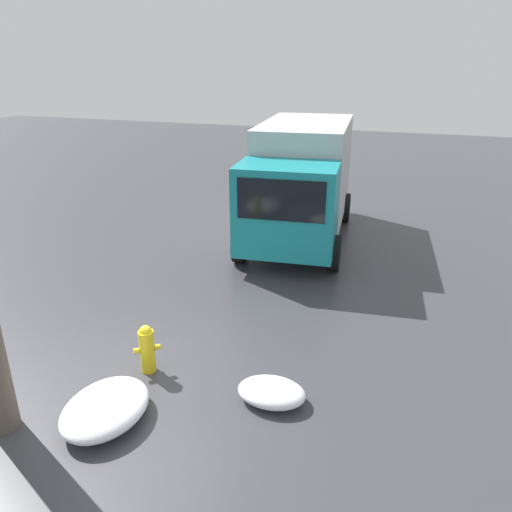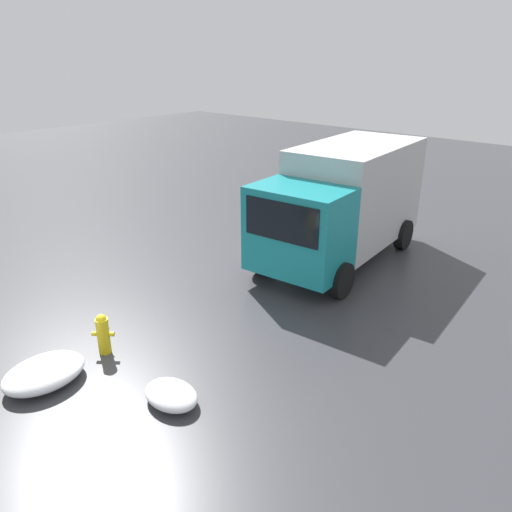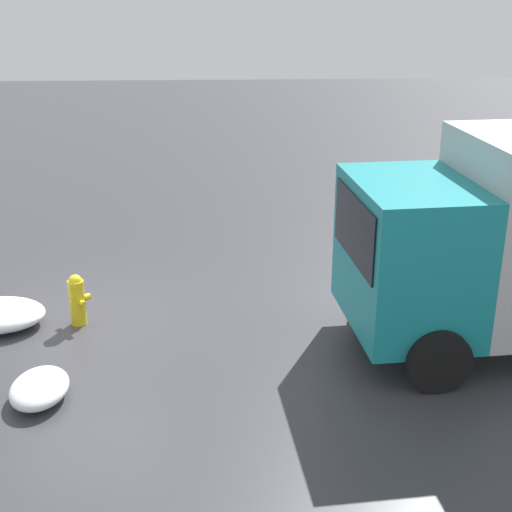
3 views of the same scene
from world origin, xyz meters
The scene contains 5 objects.
ground_plane centered at (0.00, 0.00, 0.00)m, with size 60.00×60.00×0.00m, color #38383D.
fire_hydrant centered at (0.00, 0.00, 0.44)m, with size 0.38×0.40×0.86m.
delivery_truck centered at (7.34, -0.83, 1.73)m, with size 6.23×3.08×3.21m.
snow_pile_by_hydrant centered at (-0.11, -2.20, 0.16)m, with size 0.76×1.07×0.31m.
snow_pile_curbside centered at (-1.27, -0.02, 0.20)m, with size 1.49×1.16×0.40m.
Camera 1 is at (-6.18, -3.94, 4.98)m, focal length 35.00 mm.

